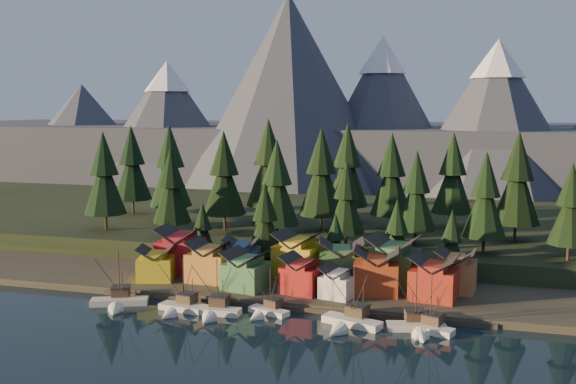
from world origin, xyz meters
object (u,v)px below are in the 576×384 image
(boat_6, at_px, (427,322))
(house_back_1, at_px, (242,256))
(boat_0, at_px, (118,296))
(boat_2, at_px, (214,304))
(house_back_0, at_px, (181,248))
(boat_1, at_px, (179,301))
(house_front_0, at_px, (156,263))
(boat_3, at_px, (266,305))
(boat_4, at_px, (349,315))
(boat_5, at_px, (418,320))
(house_front_1, at_px, (210,259))

(boat_6, relative_size, house_back_1, 1.26)
(boat_0, relative_size, boat_2, 1.04)
(boat_0, bearing_deg, house_back_0, 61.44)
(boat_1, height_order, house_front_0, boat_1)
(boat_2, distance_m, boat_3, 9.91)
(boat_6, distance_m, house_front_0, 61.96)
(boat_0, relative_size, boat_4, 0.97)
(boat_6, height_order, house_front_0, boat_6)
(boat_6, bearing_deg, boat_5, -179.38)
(boat_0, distance_m, boat_4, 46.86)
(house_front_1, bearing_deg, house_back_1, 46.12)
(boat_6, distance_m, house_back_1, 48.66)
(boat_0, xyz_separation_m, boat_4, (46.86, 0.31, 0.18))
(boat_3, xyz_separation_m, house_front_1, (-17.83, 15.08, 4.34))
(boat_6, bearing_deg, boat_1, -160.03)
(boat_6, bearing_deg, house_front_0, -174.31)
(boat_6, distance_m, house_back_0, 62.32)
(boat_5, height_order, boat_6, boat_5)
(boat_2, distance_m, house_front_1, 20.34)
(boat_5, bearing_deg, house_back_0, 144.27)
(boat_2, distance_m, house_back_0, 29.79)
(boat_2, height_order, boat_3, boat_2)
(boat_4, distance_m, boat_6, 13.99)
(boat_4, xyz_separation_m, house_back_1, (-28.85, 23.00, 3.78))
(boat_1, xyz_separation_m, boat_3, (16.94, 2.79, -0.24))
(house_front_0, bearing_deg, boat_0, -107.66)
(boat_3, distance_m, boat_5, 28.91)
(boat_4, bearing_deg, house_front_1, 171.64)
(boat_3, relative_size, house_front_0, 1.11)
(boat_2, bearing_deg, house_back_0, 126.31)
(boat_1, relative_size, house_back_0, 1.08)
(boat_2, height_order, boat_4, boat_4)
(house_back_0, bearing_deg, boat_6, -24.99)
(boat_3, height_order, boat_5, boat_5)
(house_front_0, bearing_deg, house_front_1, -1.70)
(boat_0, bearing_deg, boat_3, -15.90)
(boat_3, xyz_separation_m, boat_4, (16.60, -2.51, 0.42))
(house_front_0, height_order, house_back_0, house_back_0)
(boat_4, distance_m, house_back_0, 49.71)
(boat_6, relative_size, house_back_0, 1.08)
(boat_6, xyz_separation_m, house_front_1, (-48.42, 17.34, 4.01))
(boat_1, relative_size, house_front_1, 1.25)
(house_back_1, bearing_deg, boat_2, -91.76)
(boat_6, bearing_deg, house_front_1, 179.62)
(boat_3, distance_m, boat_4, 16.80)
(boat_4, relative_size, boat_6, 1.12)
(boat_1, xyz_separation_m, boat_4, (33.55, 0.28, 0.18))
(boat_0, distance_m, house_back_1, 29.72)
(boat_0, distance_m, boat_2, 20.83)
(boat_6, bearing_deg, house_back_0, 177.98)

